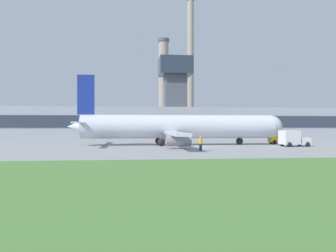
% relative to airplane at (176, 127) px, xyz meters
% --- Properties ---
extents(ground_plane, '(400.00, 400.00, 0.00)m').
position_rel_airplane_xyz_m(ground_plane, '(3.57, -4.06, -2.83)').
color(ground_plane, gray).
extents(terminal_building, '(88.02, 10.17, 18.94)m').
position_rel_airplane_xyz_m(terminal_building, '(3.54, 25.65, 1.41)').
color(terminal_building, '#9EA3AD').
rests_on(terminal_building, ground_plane).
extents(smokestack_left, '(3.58, 3.58, 30.16)m').
position_rel_airplane_xyz_m(smokestack_left, '(2.81, 50.91, 12.39)').
color(smokestack_left, gray).
rests_on(smokestack_left, ground_plane).
extents(smokestack_right, '(2.32, 2.32, 42.02)m').
position_rel_airplane_xyz_m(smokestack_right, '(10.87, 48.30, 18.27)').
color(smokestack_right, gray).
rests_on(smokestack_right, ground_plane).
extents(airplane, '(33.87, 29.84, 10.78)m').
position_rel_airplane_xyz_m(airplane, '(0.00, 0.00, 0.00)').
color(airplane, silver).
rests_on(airplane, ground_plane).
extents(pushback_tug, '(3.90, 2.55, 2.04)m').
position_rel_airplane_xyz_m(pushback_tug, '(17.47, 0.71, -1.91)').
color(pushback_tug, yellow).
rests_on(pushback_tug, ground_plane).
extents(baggage_truck, '(4.24, 2.91, 2.36)m').
position_rel_airplane_xyz_m(baggage_truck, '(16.47, -5.23, -1.69)').
color(baggage_truck, white).
rests_on(baggage_truck, ground_plane).
extents(ground_crew_person, '(0.56, 0.56, 1.79)m').
position_rel_airplane_xyz_m(ground_crew_person, '(1.36, -12.12, -1.92)').
color(ground_crew_person, '#23283D').
rests_on(ground_crew_person, ground_plane).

